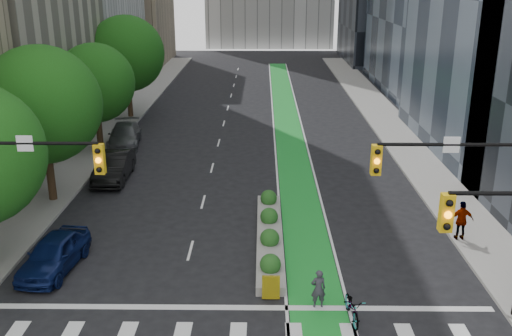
{
  "coord_description": "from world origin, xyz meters",
  "views": [
    {
      "loc": [
        0.84,
        -17.88,
        12.19
      ],
      "look_at": [
        0.53,
        9.18,
        3.0
      ],
      "focal_mm": 40.0,
      "sensor_mm": 36.0,
      "label": 1
    }
  ],
  "objects_px": {
    "bicycle": "(352,307)",
    "parked_car_left_mid": "(114,167)",
    "median_planter": "(269,234)",
    "pedestrian_far": "(462,220)",
    "cyclist": "(318,289)",
    "parked_car_left_near": "(54,254)",
    "parked_car_left_far": "(124,135)"
  },
  "relations": [
    {
      "from": "cyclist",
      "to": "parked_car_left_mid",
      "type": "xyz_separation_m",
      "value": [
        -11.42,
        14.37,
        0.05
      ]
    },
    {
      "from": "parked_car_left_near",
      "to": "pedestrian_far",
      "type": "distance_m",
      "value": 18.73
    },
    {
      "from": "bicycle",
      "to": "pedestrian_far",
      "type": "height_order",
      "value": "pedestrian_far"
    },
    {
      "from": "parked_car_left_near",
      "to": "parked_car_left_far",
      "type": "height_order",
      "value": "parked_car_left_far"
    },
    {
      "from": "median_planter",
      "to": "bicycle",
      "type": "xyz_separation_m",
      "value": [
        3.0,
        -6.54,
        0.14
      ]
    },
    {
      "from": "bicycle",
      "to": "cyclist",
      "type": "height_order",
      "value": "cyclist"
    },
    {
      "from": "median_planter",
      "to": "parked_car_left_mid",
      "type": "bearing_deg",
      "value": 138.06
    },
    {
      "from": "median_planter",
      "to": "pedestrian_far",
      "type": "height_order",
      "value": "pedestrian_far"
    },
    {
      "from": "parked_car_left_mid",
      "to": "parked_car_left_far",
      "type": "height_order",
      "value": "parked_car_left_mid"
    },
    {
      "from": "parked_car_left_mid",
      "to": "pedestrian_far",
      "type": "bearing_deg",
      "value": -26.15
    },
    {
      "from": "median_planter",
      "to": "parked_car_left_far",
      "type": "xyz_separation_m",
      "value": [
        -10.7,
        16.17,
        0.42
      ]
    },
    {
      "from": "parked_car_left_near",
      "to": "parked_car_left_far",
      "type": "xyz_separation_m",
      "value": [
        -1.35,
        19.08,
        0.02
      ]
    },
    {
      "from": "cyclist",
      "to": "parked_car_left_near",
      "type": "height_order",
      "value": "cyclist"
    },
    {
      "from": "cyclist",
      "to": "pedestrian_far",
      "type": "xyz_separation_m",
      "value": [
        7.34,
        5.77,
        0.32
      ]
    },
    {
      "from": "median_planter",
      "to": "cyclist",
      "type": "bearing_deg",
      "value": -72.5
    },
    {
      "from": "median_planter",
      "to": "parked_car_left_near",
      "type": "bearing_deg",
      "value": -162.71
    },
    {
      "from": "bicycle",
      "to": "parked_car_left_mid",
      "type": "relative_size",
      "value": 0.38
    },
    {
      "from": "parked_car_left_mid",
      "to": "parked_car_left_far",
      "type": "distance_m",
      "value": 7.61
    },
    {
      "from": "median_planter",
      "to": "cyclist",
      "type": "height_order",
      "value": "cyclist"
    },
    {
      "from": "cyclist",
      "to": "parked_car_left_near",
      "type": "bearing_deg",
      "value": -20.99
    },
    {
      "from": "median_planter",
      "to": "pedestrian_far",
      "type": "bearing_deg",
      "value": 0.21
    },
    {
      "from": "median_planter",
      "to": "pedestrian_far",
      "type": "xyz_separation_m",
      "value": [
        9.15,
        0.03,
        0.74
      ]
    },
    {
      "from": "cyclist",
      "to": "parked_car_left_mid",
      "type": "distance_m",
      "value": 18.36
    },
    {
      "from": "parked_car_left_mid",
      "to": "parked_car_left_far",
      "type": "xyz_separation_m",
      "value": [
        -1.09,
        7.53,
        -0.06
      ]
    },
    {
      "from": "bicycle",
      "to": "parked_car_left_far",
      "type": "bearing_deg",
      "value": 116.13
    },
    {
      "from": "median_planter",
      "to": "cyclist",
      "type": "xyz_separation_m",
      "value": [
        1.81,
        -5.73,
        0.42
      ]
    },
    {
      "from": "pedestrian_far",
      "to": "parked_car_left_mid",
      "type": "bearing_deg",
      "value": -26.22
    },
    {
      "from": "cyclist",
      "to": "pedestrian_far",
      "type": "height_order",
      "value": "pedestrian_far"
    },
    {
      "from": "pedestrian_far",
      "to": "bicycle",
      "type": "bearing_deg",
      "value": 45.35
    },
    {
      "from": "cyclist",
      "to": "parked_car_left_far",
      "type": "distance_m",
      "value": 25.22
    },
    {
      "from": "bicycle",
      "to": "parked_car_left_mid",
      "type": "xyz_separation_m",
      "value": [
        -12.61,
        15.18,
        0.34
      ]
    },
    {
      "from": "median_planter",
      "to": "parked_car_left_near",
      "type": "xyz_separation_m",
      "value": [
        -9.35,
        -2.91,
        0.4
      ]
    }
  ]
}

